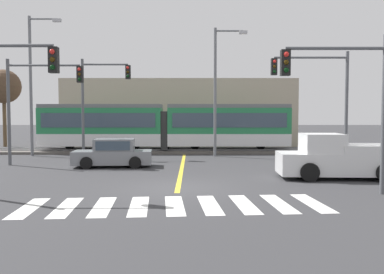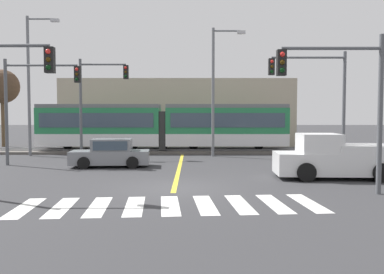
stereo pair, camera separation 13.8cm
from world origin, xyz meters
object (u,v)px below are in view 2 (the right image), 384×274
Objects in this scene: light_rail_tram at (164,125)px; traffic_light_far_left at (97,93)px; sedan_crossing at (112,154)px; street_lamp_west at (33,78)px; street_lamp_centre at (217,84)px; bare_tree_far_west at (4,87)px; pickup_truck at (335,159)px; traffic_light_mid_left at (33,94)px; traffic_light_mid_right at (320,89)px; traffic_light_near_right at (345,89)px.

traffic_light_far_left reaches higher than light_rail_tram.
street_lamp_west reaches higher than sedan_crossing.
street_lamp_centre is (3.80, -3.11, 2.86)m from light_rail_tram.
traffic_light_far_left is at bearing -41.25° from bare_tree_far_west.
sedan_crossing is 0.79× the size of pickup_truck.
street_lamp_west is at bearing 111.70° from traffic_light_mid_left.
traffic_light_mid_right is at bearing -44.49° from street_lamp_centre.
light_rail_tram is 3.38× the size of pickup_truck.
street_lamp_centre is at bearing -39.27° from light_rail_tram.
traffic_light_near_right is 0.65× the size of street_lamp_centre.
bare_tree_far_west is (-14.56, 5.32, 3.23)m from light_rail_tram.
traffic_light_mid_right is 7.45m from street_lamp_centre.
sedan_crossing is 5.58m from traffic_light_mid_left.
traffic_light_near_right is (14.21, -8.33, -0.27)m from traffic_light_mid_left.
light_rail_tram is at bearing 140.73° from street_lamp_centre.
bare_tree_far_west is (-22.06, 21.64, 1.57)m from traffic_light_near_right.
sedan_crossing is at bearing -178.12° from traffic_light_mid_right.
light_rail_tram is at bearing 49.94° from traffic_light_mid_left.
street_lamp_west is at bearing 137.68° from sedan_crossing.
light_rail_tram is at bearing -20.07° from bare_tree_far_west.
pickup_truck is 29.59m from bare_tree_far_west.
traffic_light_mid_left is 0.87× the size of bare_tree_far_west.
sedan_crossing is 9.24m from street_lamp_centre.
traffic_light_far_left is 13.90m from bare_tree_far_west.
bare_tree_far_west is at bearing 120.53° from traffic_light_mid_left.
street_lamp_west is (-2.10, 5.28, 1.38)m from traffic_light_mid_left.
pickup_truck is 0.58× the size of street_lamp_west.
traffic_light_mid_right is 0.92× the size of bare_tree_far_west.
traffic_light_mid_left is 15.82m from traffic_light_mid_right.
sedan_crossing is at bearing -8.87° from traffic_light_mid_left.
traffic_light_near_right reaches higher than sedan_crossing.
light_rail_tram is 3.29× the size of traffic_light_near_right.
street_lamp_centre is (-3.69, 13.21, 1.20)m from traffic_light_near_right.
pickup_truck is 11.43m from street_lamp_centre.
street_lamp_west is at bearing 178.18° from street_lamp_centre.
street_lamp_centre is (6.05, 5.57, 4.21)m from sedan_crossing.
light_rail_tram is 10.61m from traffic_light_mid_left.
street_lamp_centre is at bearing -1.82° from street_lamp_west.
traffic_light_mid_left is 4.90m from traffic_light_far_left.
traffic_light_mid_left is (-4.46, 0.70, 3.28)m from sedan_crossing.
street_lamp_centre reaches higher than traffic_light_mid_right.
traffic_light_far_left reaches higher than traffic_light_mid_right.
traffic_light_mid_right reaches higher than traffic_light_near_right.
street_lamp_centre is at bearing 24.89° from traffic_light_mid_left.
light_rail_tram is at bearing 42.74° from traffic_light_far_left.
traffic_light_near_right reaches higher than light_rail_tram.
street_lamp_west is at bearing -162.94° from light_rail_tram.
traffic_light_mid_left is at bearing -121.77° from traffic_light_far_left.
street_lamp_west reaches higher than traffic_light_mid_left.
street_lamp_centre is at bearing -24.65° from bare_tree_far_west.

